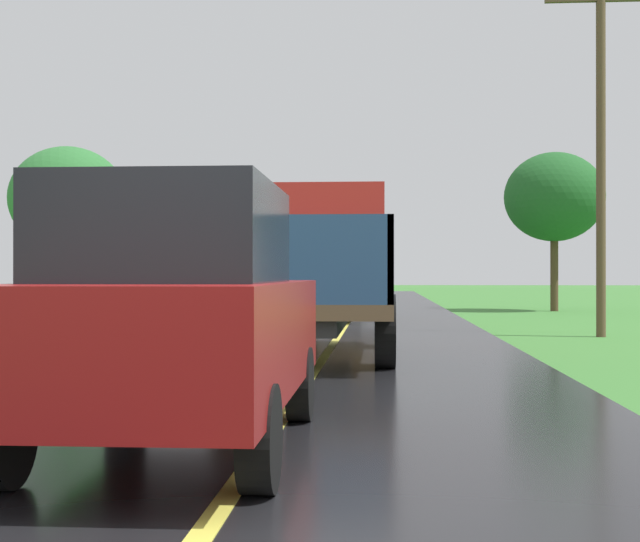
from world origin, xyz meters
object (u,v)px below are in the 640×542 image
banana_truck_far (345,270)px  banana_truck_near (322,266)px  roadside_tree_near_left (554,197)px  roadside_tree_mid_right (68,199)px  following_car (177,313)px  utility_pole_roadside (601,143)px

banana_truck_far → banana_truck_near: bearing=-89.5°
roadside_tree_near_left → roadside_tree_mid_right: 17.66m
roadside_tree_mid_right → following_car: (6.46, -15.56, -2.17)m
utility_pole_roadside → following_car: size_ratio=1.87×
roadside_tree_mid_right → utility_pole_roadside: bearing=-11.6°
banana_truck_far → roadside_tree_mid_right: size_ratio=1.27×
banana_truck_near → banana_truck_far: 11.07m
following_car → banana_truck_far: bearing=88.8°
utility_pole_roadside → roadside_tree_near_left: (1.54, 13.08, -0.05)m
banana_truck_near → roadside_tree_near_left: size_ratio=1.01×
roadside_tree_mid_right → roadside_tree_near_left: bearing=36.5°
roadside_tree_near_left → roadside_tree_mid_right: bearing=-143.5°
banana_truck_far → utility_pole_roadside: utility_pole_roadside is taller
banana_truck_far → following_car: (-0.41, -19.24, -0.40)m
banana_truck_far → roadside_tree_near_left: 10.33m
utility_pole_roadside → roadside_tree_mid_right: (-12.64, 2.59, -0.93)m
roadside_tree_near_left → roadside_tree_mid_right: size_ratio=1.25×
following_car → roadside_tree_near_left: bearing=73.5°
banana_truck_near → following_car: banana_truck_near is taller
banana_truck_near → utility_pole_roadside: size_ratio=0.76×
utility_pole_roadside → following_car: 14.70m
banana_truck_near → following_car: size_ratio=1.42×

